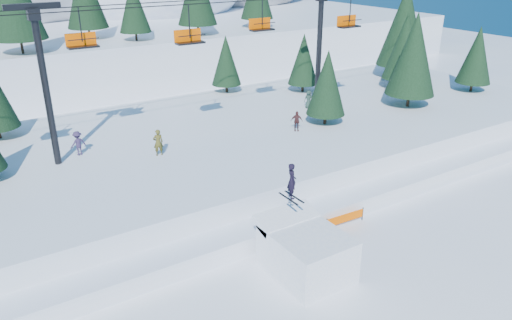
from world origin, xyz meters
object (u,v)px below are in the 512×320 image
jump_kicker (305,250)px  chairlift (185,46)px  banner_far (399,187)px  banner_near (345,218)px

jump_kicker → chairlift: (1.06, 15.79, 8.01)m
jump_kicker → banner_far: (11.03, 3.62, -0.77)m
jump_kicker → banner_near: 5.56m
jump_kicker → chairlift: 17.74m
chairlift → banner_far: bearing=-50.7°
jump_kicker → banner_far: bearing=18.2°
banner_near → banner_far: same height
chairlift → banner_far: size_ratio=16.97×
banner_near → banner_far: bearing=11.5°
jump_kicker → banner_near: bearing=25.7°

